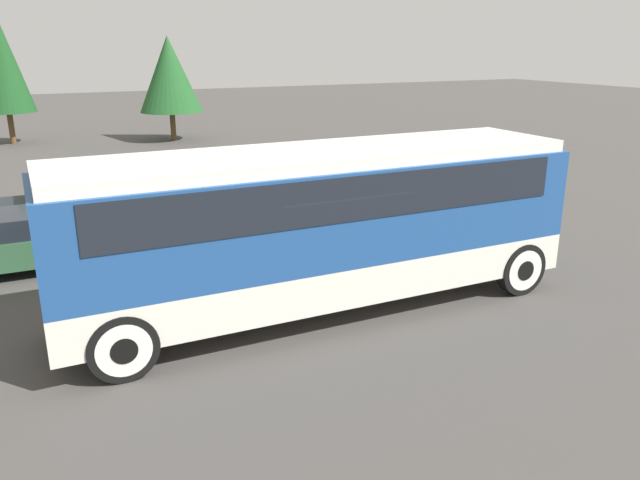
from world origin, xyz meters
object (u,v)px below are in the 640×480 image
Objects in this scene: tour_bus at (325,215)px; parked_car_far at (23,241)px; parked_car_near at (212,211)px; parked_car_mid at (79,204)px.

parked_car_far is (-5.23, 4.93, -1.21)m from tour_bus.
parked_car_near is at bearing 96.08° from tour_bus.
tour_bus is 2.44× the size of parked_car_near.
tour_bus is 2.19× the size of parked_car_mid.
parked_car_mid is at bearing 115.48° from tour_bus.
tour_bus is at bearing -43.31° from parked_car_far.
parked_car_mid is (-3.74, 7.84, -1.18)m from tour_bus.
parked_car_near is 0.90× the size of parked_car_mid.
parked_car_mid is at bearing 144.19° from parked_car_near.
parked_car_near is (-0.59, 5.58, -1.20)m from tour_bus.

